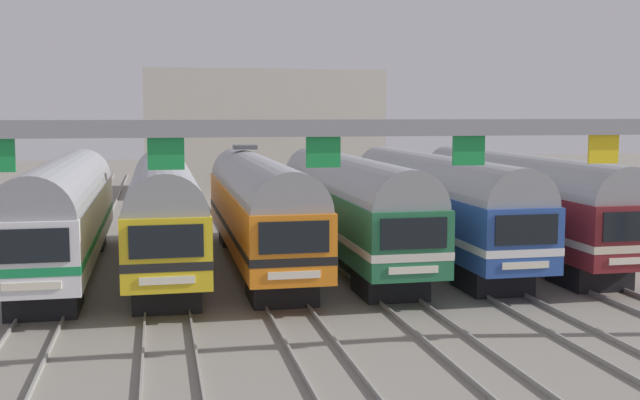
# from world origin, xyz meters

# --- Properties ---
(ground_plane) EXTENTS (160.00, 160.00, 0.00)m
(ground_plane) POSITION_xyz_m (0.00, 0.00, 0.00)
(ground_plane) COLOR gray
(track_bed) EXTENTS (21.46, 70.00, 0.15)m
(track_bed) POSITION_xyz_m (0.00, 17.00, 0.07)
(track_bed) COLOR gray
(track_bed) RESTS_ON ground
(commuter_train_white) EXTENTS (2.88, 18.06, 4.77)m
(commuter_train_white) POSITION_xyz_m (-9.98, -0.01, 2.69)
(commuter_train_white) COLOR white
(commuter_train_white) RESTS_ON ground
(commuter_train_yellow) EXTENTS (2.88, 18.06, 5.05)m
(commuter_train_yellow) POSITION_xyz_m (-5.99, -0.00, 2.69)
(commuter_train_yellow) COLOR gold
(commuter_train_yellow) RESTS_ON ground
(commuter_train_orange) EXTENTS (2.88, 18.06, 5.05)m
(commuter_train_orange) POSITION_xyz_m (-2.00, -0.00, 2.69)
(commuter_train_orange) COLOR orange
(commuter_train_orange) RESTS_ON ground
(commuter_train_green) EXTENTS (2.88, 18.06, 5.05)m
(commuter_train_green) POSITION_xyz_m (2.00, -0.00, 2.69)
(commuter_train_green) COLOR #236B42
(commuter_train_green) RESTS_ON ground
(commuter_train_blue) EXTENTS (2.88, 18.06, 4.77)m
(commuter_train_blue) POSITION_xyz_m (5.99, -0.01, 2.69)
(commuter_train_blue) COLOR #284C9E
(commuter_train_blue) RESTS_ON ground
(commuter_train_maroon) EXTENTS (2.88, 18.06, 4.77)m
(commuter_train_maroon) POSITION_xyz_m (9.98, -0.01, 2.69)
(commuter_train_maroon) COLOR maroon
(commuter_train_maroon) RESTS_ON ground
(catenary_gantry) EXTENTS (25.20, 0.44, 6.97)m
(catenary_gantry) POSITION_xyz_m (0.00, -13.50, 5.34)
(catenary_gantry) COLOR gray
(catenary_gantry) RESTS_ON ground
(maintenance_building) EXTENTS (18.79, 10.00, 9.96)m
(maintenance_building) POSITION_xyz_m (2.25, 32.06, 4.98)
(maintenance_building) COLOR beige
(maintenance_building) RESTS_ON ground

